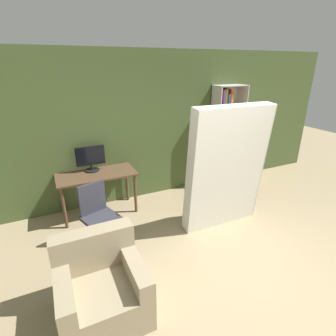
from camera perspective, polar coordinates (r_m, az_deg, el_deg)
ground_plane at (r=3.49m, az=18.96°, el=-24.28°), size 16.00×16.00×0.00m
wall_back at (r=4.99m, az=-2.20°, el=9.01°), size 8.00×0.06×2.70m
desk at (r=4.57m, az=-15.21°, el=-2.37°), size 1.29×0.61×0.74m
monitor at (r=4.60m, az=-16.49°, el=2.11°), size 0.48×0.24×0.44m
office_chair at (r=3.89m, az=-14.62°, el=-11.28°), size 0.56×0.56×0.92m
bookshelf at (r=5.59m, az=11.78°, el=6.90°), size 0.65×0.34×2.07m
mattress_near at (r=4.05m, az=12.67°, el=-0.24°), size 1.29×0.38×1.94m
armchair at (r=3.03m, az=-14.34°, el=-23.74°), size 0.85×0.80×0.85m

